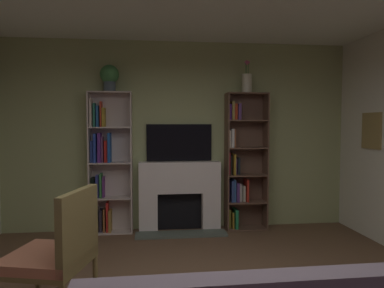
{
  "coord_description": "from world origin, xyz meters",
  "views": [
    {
      "loc": [
        -0.43,
        -2.55,
        1.58
      ],
      "look_at": [
        0.0,
        1.15,
        1.38
      ],
      "focal_mm": 33.75,
      "sensor_mm": 36.0,
      "label": 1
    }
  ],
  "objects_px": {
    "bookshelf_right": "(241,164)",
    "tv": "(179,142)",
    "fireplace": "(180,194)",
    "potted_plant": "(109,76)",
    "bookshelf_left": "(106,165)",
    "armchair": "(57,251)",
    "vase_with_flowers": "(247,82)"
  },
  "relations": [
    {
      "from": "bookshelf_right",
      "to": "potted_plant",
      "type": "height_order",
      "value": "potted_plant"
    },
    {
      "from": "fireplace",
      "to": "tv",
      "type": "height_order",
      "value": "tv"
    },
    {
      "from": "tv",
      "to": "bookshelf_right",
      "type": "distance_m",
      "value": 0.99
    },
    {
      "from": "bookshelf_right",
      "to": "vase_with_flowers",
      "type": "height_order",
      "value": "vase_with_flowers"
    },
    {
      "from": "tv",
      "to": "bookshelf_left",
      "type": "distance_m",
      "value": 1.12
    },
    {
      "from": "bookshelf_left",
      "to": "armchair",
      "type": "distance_m",
      "value": 2.37
    },
    {
      "from": "tv",
      "to": "vase_with_flowers",
      "type": "xyz_separation_m",
      "value": [
        1.0,
        -0.12,
        0.9
      ]
    },
    {
      "from": "potted_plant",
      "to": "bookshelf_right",
      "type": "bearing_deg",
      "value": 1.22
    },
    {
      "from": "bookshelf_right",
      "to": "armchair",
      "type": "bearing_deg",
      "value": -132.68
    },
    {
      "from": "tv",
      "to": "armchair",
      "type": "relative_size",
      "value": 0.93
    },
    {
      "from": "bookshelf_right",
      "to": "tv",
      "type": "bearing_deg",
      "value": 175.18
    },
    {
      "from": "potted_plant",
      "to": "armchair",
      "type": "distance_m",
      "value": 2.85
    },
    {
      "from": "fireplace",
      "to": "armchair",
      "type": "relative_size",
      "value": 1.24
    },
    {
      "from": "fireplace",
      "to": "potted_plant",
      "type": "distance_m",
      "value": 1.99
    },
    {
      "from": "bookshelf_left",
      "to": "vase_with_flowers",
      "type": "relative_size",
      "value": 4.23
    },
    {
      "from": "bookshelf_left",
      "to": "bookshelf_right",
      "type": "height_order",
      "value": "same"
    },
    {
      "from": "bookshelf_left",
      "to": "potted_plant",
      "type": "distance_m",
      "value": 1.28
    },
    {
      "from": "fireplace",
      "to": "bookshelf_left",
      "type": "distance_m",
      "value": 1.16
    },
    {
      "from": "bookshelf_left",
      "to": "armchair",
      "type": "relative_size",
      "value": 1.95
    },
    {
      "from": "vase_with_flowers",
      "to": "armchair",
      "type": "distance_m",
      "value": 3.57
    },
    {
      "from": "bookshelf_left",
      "to": "tv",
      "type": "bearing_deg",
      "value": 3.37
    },
    {
      "from": "fireplace",
      "to": "bookshelf_left",
      "type": "height_order",
      "value": "bookshelf_left"
    },
    {
      "from": "tv",
      "to": "bookshelf_left",
      "type": "xyz_separation_m",
      "value": [
        -1.07,
        -0.06,
        -0.32
      ]
    },
    {
      "from": "armchair",
      "to": "vase_with_flowers",
      "type": "bearing_deg",
      "value": 45.86
    },
    {
      "from": "bookshelf_right",
      "to": "armchair",
      "type": "height_order",
      "value": "bookshelf_right"
    },
    {
      "from": "bookshelf_left",
      "to": "potted_plant",
      "type": "bearing_deg",
      "value": -40.13
    },
    {
      "from": "bookshelf_right",
      "to": "armchair",
      "type": "xyz_separation_m",
      "value": [
        -2.13,
        -2.31,
        -0.44
      ]
    },
    {
      "from": "tv",
      "to": "potted_plant",
      "type": "distance_m",
      "value": 1.39
    },
    {
      "from": "fireplace",
      "to": "tv",
      "type": "distance_m",
      "value": 0.77
    },
    {
      "from": "tv",
      "to": "potted_plant",
      "type": "bearing_deg",
      "value": -173.19
    },
    {
      "from": "fireplace",
      "to": "potted_plant",
      "type": "bearing_deg",
      "value": -178.29
    },
    {
      "from": "bookshelf_left",
      "to": "bookshelf_right",
      "type": "relative_size",
      "value": 1.0
    }
  ]
}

